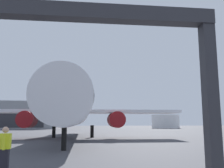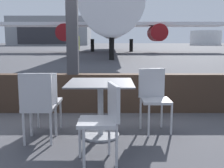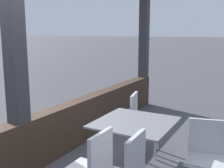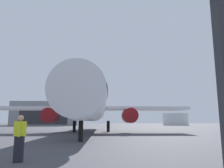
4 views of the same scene
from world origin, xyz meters
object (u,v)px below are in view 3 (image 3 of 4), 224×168
cafe_chair_aisle_left (207,152)px  cafe_chair_aisle_right (140,118)px  cafe_chair_window_left (92,166)px  dining_table (135,144)px

cafe_chair_aisle_left → cafe_chair_aisle_right: bearing=57.2°
cafe_chair_window_left → dining_table: bearing=-6.9°
cafe_chair_window_left → cafe_chair_aisle_right: bearing=5.9°
cafe_chair_window_left → cafe_chair_aisle_left: 1.26m
dining_table → cafe_chair_aisle_right: (0.77, 0.26, 0.07)m
cafe_chair_window_left → cafe_chair_aisle_right: (1.56, 0.16, 0.02)m
cafe_chair_aisle_left → cafe_chair_aisle_right: (0.70, 1.08, 0.02)m
cafe_chair_aisle_right → cafe_chair_aisle_left: bearing=-122.8°
dining_table → cafe_chair_aisle_left: size_ratio=1.02×
cafe_chair_window_left → cafe_chair_aisle_left: bearing=-46.6°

